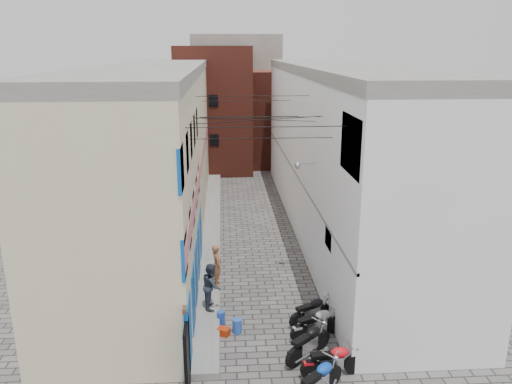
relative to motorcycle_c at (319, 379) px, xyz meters
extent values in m
plane|color=#524F4D|center=(-1.31, 0.92, -0.60)|extent=(90.00, 90.00, 0.00)
cube|color=slate|center=(-3.36, 13.92, -0.47)|extent=(0.90, 26.00, 0.25)
cube|color=beige|center=(-6.31, 13.92, 3.65)|extent=(5.00, 26.00, 8.50)
cube|color=pink|center=(-3.85, 13.92, 3.40)|extent=(0.10, 26.00, 0.80)
cube|color=#0B50A8|center=(-3.84, 5.82, 0.70)|extent=(0.12, 10.20, 2.40)
cube|color=#0B50A8|center=(-3.86, 5.82, 4.70)|extent=(0.10, 10.20, 4.00)
cube|color=slate|center=(-6.31, 13.92, 8.15)|extent=(5.10, 26.00, 0.50)
cube|color=black|center=(-3.83, 0.52, 0.50)|extent=(0.10, 1.20, 2.20)
cube|color=white|center=(3.69, 13.92, 3.65)|extent=(5.00, 26.00, 8.50)
cube|color=#0B50A8|center=(1.24, 2.42, 6.40)|extent=(0.10, 2.40, 1.80)
cube|color=white|center=(1.25, 4.92, 2.40)|extent=(0.08, 1.00, 0.70)
cylinder|color=#B2B2B7|center=(0.84, 7.92, 4.60)|extent=(0.80, 0.06, 0.06)
sphere|color=#B2B2B7|center=(0.44, 7.92, 4.50)|extent=(0.28, 0.28, 0.28)
cube|color=slate|center=(3.69, 13.92, 8.15)|extent=(5.10, 26.00, 0.50)
cube|color=slate|center=(1.23, 13.92, 2.80)|extent=(0.10, 26.00, 0.12)
cube|color=maroon|center=(-3.31, 28.92, 4.40)|extent=(6.00, 6.00, 10.00)
cube|color=maroon|center=(1.69, 30.92, 3.40)|extent=(5.00, 6.00, 8.00)
cube|color=slate|center=(-1.31, 34.92, 4.90)|extent=(8.00, 5.00, 11.00)
cube|color=black|center=(-1.31, 26.12, 0.60)|extent=(2.00, 0.30, 2.40)
cylinder|color=black|center=(-1.31, 2.92, 6.90)|extent=(5.20, 0.02, 0.02)
cylinder|color=black|center=(-1.31, 4.92, 6.20)|extent=(5.20, 0.02, 0.02)
cylinder|color=black|center=(-1.31, 7.42, 6.60)|extent=(5.20, 0.02, 0.02)
cylinder|color=black|center=(-1.31, 9.92, 7.20)|extent=(5.20, 0.02, 0.02)
cylinder|color=black|center=(-1.31, 12.92, 5.90)|extent=(5.20, 0.02, 0.02)
cylinder|color=black|center=(-1.31, 15.92, 6.40)|extent=(5.20, 0.02, 0.02)
cylinder|color=black|center=(-1.31, 5.92, 6.70)|extent=(5.65, 2.07, 0.02)
cylinder|color=black|center=(-1.31, 8.92, 6.30)|extent=(5.80, 1.58, 0.02)
imported|color=#A0613A|center=(-3.01, 6.91, 0.55)|extent=(0.56, 0.73, 1.80)
imported|color=#2D3444|center=(-3.20, 5.03, 0.54)|extent=(0.68, 0.87, 1.79)
cylinder|color=blue|center=(-2.28, 3.57, -0.33)|extent=(0.39, 0.39, 0.53)
cylinder|color=#234CAF|center=(-2.86, 4.24, -0.36)|extent=(0.32, 0.32, 0.48)
cube|color=#B72D0D|center=(-2.77, 3.45, -0.47)|extent=(0.51, 0.46, 0.26)
camera|label=1|loc=(-2.68, -12.24, 9.22)|focal=35.00mm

